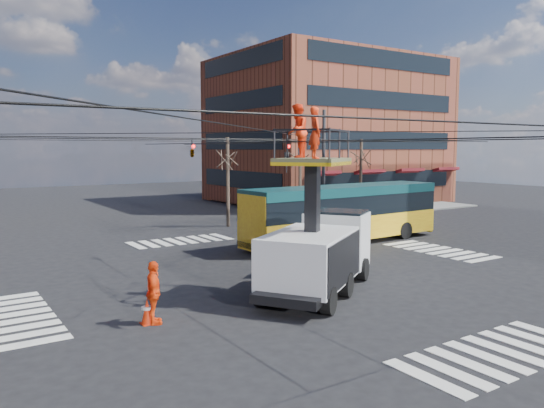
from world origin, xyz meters
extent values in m
plane|color=black|center=(0.00, 0.00, 0.00)|extent=(120.00, 120.00, 0.00)
cube|color=slate|center=(21.00, 21.00, 0.06)|extent=(18.00, 18.00, 0.12)
cube|color=brown|center=(22.00, 24.00, 7.00)|extent=(20.00, 16.00, 14.00)
cube|color=black|center=(22.00, 16.00, 2.45)|extent=(17.00, 0.12, 1.58)
cube|color=black|center=(12.00, 24.00, 2.45)|extent=(0.12, 13.60, 1.58)
cube|color=black|center=(22.00, 16.00, 5.95)|extent=(17.00, 0.12, 1.57)
cube|color=black|center=(12.00, 24.00, 5.95)|extent=(0.12, 13.60, 1.57)
cube|color=black|center=(22.00, 16.00, 9.45)|extent=(17.00, 0.12, 1.57)
cube|color=black|center=(12.00, 24.00, 9.45)|extent=(0.12, 13.60, 1.57)
cube|color=black|center=(22.00, 16.00, 12.95)|extent=(17.00, 0.12, 1.57)
cube|color=black|center=(12.00, 24.00, 12.95)|extent=(0.12, 13.60, 1.57)
cylinder|color=#2D2D30|center=(12.00, 12.00, 4.00)|extent=(0.24, 0.24, 8.00)
cylinder|color=black|center=(0.00, 12.00, 5.70)|extent=(24.00, 0.03, 0.03)
cylinder|color=black|center=(12.00, 0.00, 5.70)|extent=(0.03, 24.00, 0.03)
cylinder|color=black|center=(0.00, 0.00, 5.90)|extent=(24.02, 24.02, 0.03)
cylinder|color=black|center=(0.00, 0.00, 5.90)|extent=(24.02, 24.02, 0.03)
cylinder|color=black|center=(0.00, -1.20, 5.60)|extent=(24.00, 0.03, 0.03)
cylinder|color=black|center=(0.00, 1.20, 5.60)|extent=(24.00, 0.03, 0.03)
cylinder|color=black|center=(-1.20, 0.00, 5.50)|extent=(0.03, 24.00, 0.03)
cylinder|color=black|center=(1.20, 0.00, 5.50)|extent=(0.03, 24.00, 0.03)
imported|color=black|center=(2.50, 3.00, 5.10)|extent=(0.16, 0.20, 1.00)
imported|color=black|center=(-1.50, 5.00, 5.35)|extent=(0.26, 1.24, 0.50)
cylinder|color=#382B21|center=(5.00, 13.50, 3.00)|extent=(0.24, 0.24, 6.00)
cylinder|color=#382B21|center=(11.00, 13.50, 3.00)|extent=(0.24, 0.24, 6.00)
cylinder|color=#382B21|center=(17.00, 13.50, 3.00)|extent=(0.24, 0.24, 6.00)
cube|color=black|center=(-0.20, -2.82, 0.55)|extent=(7.03, 5.75, 0.30)
cube|color=silver|center=(1.95, -1.36, 1.55)|extent=(2.84, 3.00, 2.20)
cube|color=black|center=(1.95, -1.36, 2.35)|extent=(2.61, 2.80, 0.80)
cube|color=silver|center=(-0.95, -3.33, 1.45)|extent=(4.88, 4.43, 1.80)
cylinder|color=black|center=(2.43, -2.43, 0.45)|extent=(0.94, 0.79, 0.90)
cylinder|color=black|center=(1.14, -0.52, 0.45)|extent=(0.94, 0.79, 0.90)
cylinder|color=black|center=(0.28, -3.89, 0.45)|extent=(0.94, 0.79, 0.90)
cylinder|color=black|center=(-1.01, -1.98, 0.45)|extent=(0.94, 0.79, 0.90)
cylinder|color=black|center=(-1.54, -5.12, 0.45)|extent=(0.94, 0.79, 0.90)
cylinder|color=black|center=(-2.83, -3.22, 0.45)|extent=(0.94, 0.79, 0.90)
cube|color=black|center=(-0.70, -3.16, 3.13)|extent=(0.62, 0.62, 3.47)
cube|color=#4D4F2F|center=(-0.70, -3.16, 4.87)|extent=(3.33, 3.20, 0.12)
cube|color=yellow|center=(-0.70, -3.16, 4.75)|extent=(3.33, 3.20, 0.12)
imported|color=#FF3310|center=(-1.37, -4.15, 5.76)|extent=(0.60, 0.72, 1.67)
imported|color=#FF3310|center=(-1.02, -2.67, 5.87)|extent=(1.16, 1.15, 1.89)
cube|color=orange|center=(7.43, 4.47, 0.95)|extent=(12.55, 3.18, 1.30)
cube|color=black|center=(7.43, 4.47, 2.15)|extent=(12.55, 3.13, 1.10)
cube|color=#0D3539|center=(7.43, 4.47, 2.95)|extent=(12.55, 3.18, 0.50)
cube|color=orange|center=(1.32, 4.18, 1.60)|extent=(0.37, 2.48, 2.80)
cube|color=orange|center=(13.55, 4.75, 1.60)|extent=(0.37, 2.48, 2.80)
cube|color=black|center=(1.27, 4.18, 0.45)|extent=(0.27, 2.60, 0.30)
cube|color=gold|center=(1.42, 4.18, 2.85)|extent=(0.17, 1.60, 0.35)
cylinder|color=black|center=(3.14, 3.08, 0.50)|extent=(1.01, 0.35, 1.00)
cylinder|color=black|center=(3.03, 5.44, 0.50)|extent=(1.01, 0.35, 1.00)
cylinder|color=black|center=(11.22, 3.46, 0.50)|extent=(1.01, 0.35, 1.00)
cylinder|color=black|center=(11.11, 5.82, 0.50)|extent=(1.01, 0.35, 1.00)
cone|color=red|center=(-6.66, -2.81, 0.39)|extent=(0.36, 0.36, 0.78)
imported|color=#FF4710|center=(-6.48, -2.93, 0.96)|extent=(0.80, 1.21, 1.92)
imported|color=#FF3A10|center=(5.25, 2.91, 0.96)|extent=(0.90, 1.34, 1.92)
camera|label=1|loc=(-12.02, -17.81, 5.26)|focal=35.00mm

